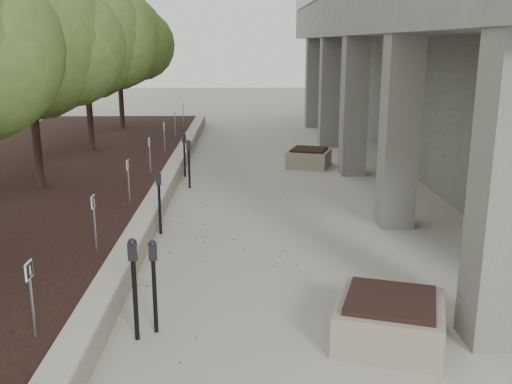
{
  "coord_description": "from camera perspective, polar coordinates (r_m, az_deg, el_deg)",
  "views": [
    {
      "loc": [
        0.16,
        -5.85,
        3.83
      ],
      "look_at": [
        0.42,
        5.62,
        0.85
      ],
      "focal_mm": 40.63,
      "sensor_mm": 36.0,
      "label": 1
    }
  ],
  "objects": [
    {
      "name": "parking_meter_2",
      "position": [
        7.78,
        -11.85,
        -9.41
      ],
      "size": [
        0.15,
        0.11,
        1.42
      ],
      "primitive_type": null,
      "rotation": [
        0.0,
        0.0,
        0.08
      ],
      "color": "black",
      "rests_on": "ground"
    },
    {
      "name": "crabapple_tree_4",
      "position": [
        19.51,
        -16.38,
        11.9
      ],
      "size": [
        4.6,
        4.0,
        5.44
      ],
      "primitive_type": null,
      "color": "#416326",
      "rests_on": "planting_bed"
    },
    {
      "name": "planter_front",
      "position": [
        7.93,
        13.01,
        -12.15
      ],
      "size": [
        1.69,
        1.69,
        0.63
      ],
      "primitive_type": null,
      "rotation": [
        0.0,
        0.0,
        -0.31
      ],
      "color": "tan",
      "rests_on": "ground"
    },
    {
      "name": "crabapple_tree_3",
      "position": [
        14.73,
        -21.36,
        10.82
      ],
      "size": [
        4.6,
        4.0,
        5.44
      ],
      "primitive_type": null,
      "color": "#416326",
      "rests_on": "planting_bed"
    },
    {
      "name": "parking_meter_1",
      "position": [
        7.94,
        -9.98,
        -9.19
      ],
      "size": [
        0.15,
        0.12,
        1.32
      ],
      "primitive_type": null,
      "rotation": [
        0.0,
        0.0,
        0.2
      ],
      "color": "black",
      "rests_on": "ground"
    },
    {
      "name": "parking_sign_6",
      "position": [
        18.76,
        -9.0,
        5.32
      ],
      "size": [
        0.04,
        0.22,
        0.96
      ],
      "primitive_type": null,
      "color": "black",
      "rests_on": "planting_bed"
    },
    {
      "name": "parking_meter_4",
      "position": [
        15.61,
        -6.61,
        2.75
      ],
      "size": [
        0.15,
        0.13,
        1.32
      ],
      "primitive_type": null,
      "rotation": [
        0.0,
        0.0,
        0.27
      ],
      "color": "black",
      "rests_on": "ground"
    },
    {
      "name": "planter_back",
      "position": [
        18.42,
        5.24,
        3.41
      ],
      "size": [
        1.57,
        1.57,
        0.58
      ],
      "primitive_type": null,
      "rotation": [
        0.0,
        0.0,
        -0.32
      ],
      "color": "tan",
      "rests_on": "ground"
    },
    {
      "name": "berry_scatter",
      "position": [
        11.51,
        -2.51,
        -4.84
      ],
      "size": [
        3.3,
        14.1,
        0.02
      ],
      "primitive_type": null,
      "color": "maroon",
      "rests_on": "ground"
    },
    {
      "name": "parking_sign_4",
      "position": [
        12.95,
        -12.43,
        1.03
      ],
      "size": [
        0.04,
        0.22,
        0.96
      ],
      "primitive_type": null,
      "color": "black",
      "rests_on": "planting_bed"
    },
    {
      "name": "parking_meter_3",
      "position": [
        11.93,
        -9.48,
        -1.07
      ],
      "size": [
        0.14,
        0.11,
        1.31
      ],
      "primitive_type": null,
      "rotation": [
        0.0,
        0.0,
        0.11
      ],
      "color": "black",
      "rests_on": "ground"
    },
    {
      "name": "crabapple_tree_5",
      "position": [
        24.37,
        -13.35,
        12.5
      ],
      "size": [
        4.6,
        4.0,
        5.44
      ],
      "primitive_type": null,
      "color": "#416326",
      "rests_on": "planting_bed"
    },
    {
      "name": "parking_sign_7",
      "position": [
        21.7,
        -7.97,
        6.59
      ],
      "size": [
        0.04,
        0.22,
        0.96
      ],
      "primitive_type": null,
      "color": "black",
      "rests_on": "planting_bed"
    },
    {
      "name": "planting_bed",
      "position": [
        16.3,
        -21.56,
        0.65
      ],
      "size": [
        7.0,
        26.0,
        0.4
      ],
      "primitive_type": "cube",
      "color": "black",
      "rests_on": "ground"
    },
    {
      "name": "parking_sign_5",
      "position": [
        15.83,
        -10.4,
        3.57
      ],
      "size": [
        0.04,
        0.22,
        0.96
      ],
      "primitive_type": null,
      "color": "black",
      "rests_on": "planting_bed"
    },
    {
      "name": "retaining_wall",
      "position": [
        15.41,
        -8.65,
        0.95
      ],
      "size": [
        0.39,
        26.0,
        0.5
      ],
      "primitive_type": null,
      "color": "tan",
      "rests_on": "ground"
    },
    {
      "name": "parking_sign_3",
      "position": [
        10.12,
        -15.6,
        -2.95
      ],
      "size": [
        0.04,
        0.22,
        0.96
      ],
      "primitive_type": null,
      "color": "black",
      "rests_on": "planting_bed"
    },
    {
      "name": "parking_meter_5",
      "position": [
        16.98,
        -7.06,
        3.61
      ],
      "size": [
        0.15,
        0.13,
        1.28
      ],
      "primitive_type": null,
      "rotation": [
        0.0,
        0.0,
        0.37
      ],
      "color": "black",
      "rests_on": "ground"
    },
    {
      "name": "parking_sign_2",
      "position": [
        7.44,
        -21.2,
        -9.86
      ],
      "size": [
        0.04,
        0.22,
        0.96
      ],
      "primitive_type": null,
      "color": "black",
      "rests_on": "planting_bed"
    },
    {
      "name": "parking_sign_8",
      "position": [
        24.66,
        -7.18,
        7.56
      ],
      "size": [
        0.04,
        0.22,
        0.96
      ],
      "primitive_type": null,
      "color": "black",
      "rests_on": "planting_bed"
    }
  ]
}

